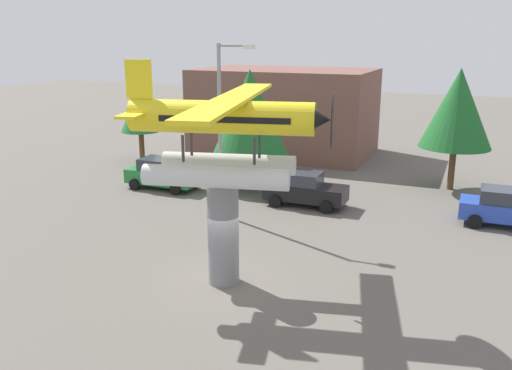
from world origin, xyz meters
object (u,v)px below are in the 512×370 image
Objects in this scene: tree_center_back at (458,108)px; car_far_blue at (507,208)px; streetlight_primary at (223,120)px; car_mid_black at (305,189)px; tree_west at (140,110)px; floatplane_monument at (225,132)px; tree_east at (250,116)px; display_pedestal at (223,232)px; car_near_green at (162,173)px; storefront_building at (285,111)px.

car_far_blue is at bearing -63.90° from tree_center_back.
car_far_blue is 13.75m from streetlight_primary.
car_mid_black is 14.89m from tree_west.
car_far_blue is 7.31m from tree_center_back.
tree_east is at bearing 96.58° from floatplane_monument.
display_pedestal is 17.57m from tree_center_back.
tree_west is 0.75× the size of tree_center_back.
tree_center_back reaches higher than car_far_blue.
tree_west reaches higher than car_far_blue.
car_mid_black is 9.59m from car_far_blue.
car_near_green is at bearing 131.72° from display_pedestal.
tree_east is (-4.32, 12.15, -1.34)m from floatplane_monument.
storefront_building is (-2.40, 15.32, -1.66)m from streetlight_primary.
tree_west is at bearing 162.63° from tree_east.
floatplane_monument reaches higher than display_pedestal.
streetlight_primary is 13.60m from tree_center_back.
car_far_blue is at bearing -7.54° from tree_east.
tree_east is at bearing -17.37° from tree_west.
tree_east is at bearing 28.08° from car_near_green.
floatplane_monument reaches higher than tree_east.
tree_east reaches higher than car_near_green.
car_near_green is (-8.71, 9.77, -1.02)m from display_pedestal.
streetlight_primary is 5.63m from tree_east.
tree_west reaches higher than car_mid_black.
tree_east is at bearing 100.35° from streetlight_primary.
display_pedestal is 0.91× the size of car_mid_black.
tree_west is 9.99m from tree_east.
car_near_green is 17.06m from tree_center_back.
streetlight_primary is (-12.67, -3.69, 3.87)m from car_far_blue.
storefront_building is (-5.49, 12.19, 2.22)m from car_mid_black.
car_far_blue is at bearing 16.26° from streetlight_primary.
car_near_green is at bearing -178.11° from car_far_blue.
streetlight_primary is 1.20× the size of tree_center_back.
storefront_building is at bearing 104.24° from display_pedestal.
storefront_building reaches higher than display_pedestal.
tree_east reaches higher than car_mid_black.
floatplane_monument is 1.53× the size of tree_east.
display_pedestal reaches higher than car_near_green.
car_far_blue is at bearing 34.89° from floatplane_monument.
floatplane_monument reaches higher than tree_center_back.
car_near_green is 7.85m from tree_west.
streetlight_primary is at bearing -29.25° from car_near_green.
streetlight_primary is at bearing 115.50° from display_pedestal.
car_mid_black is 5.74m from tree_east.
floatplane_monument is at bearing -112.46° from tree_center_back.
tree_west is (-8.13, -6.84, 0.53)m from storefront_building.
floatplane_monument reaches higher than car_mid_black.
streetlight_primary is (-3.09, -3.13, 3.87)m from car_mid_black.
tree_center_back is at bearing 54.57° from floatplane_monument.
car_far_blue is (9.35, 10.34, -4.59)m from floatplane_monument.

